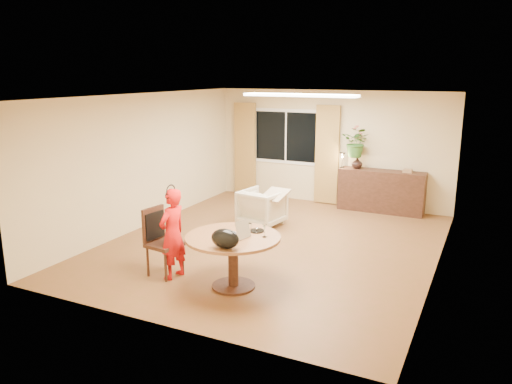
% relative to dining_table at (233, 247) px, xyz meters
% --- Properties ---
extents(floor, '(6.50, 6.50, 0.00)m').
position_rel_dining_table_xyz_m(floor, '(-0.22, 1.90, -0.60)').
color(floor, brown).
rests_on(floor, ground).
extents(ceiling, '(6.50, 6.50, 0.00)m').
position_rel_dining_table_xyz_m(ceiling, '(-0.22, 1.90, 2.00)').
color(ceiling, white).
rests_on(ceiling, wall_back).
extents(wall_back, '(5.50, 0.00, 5.50)m').
position_rel_dining_table_xyz_m(wall_back, '(-0.22, 5.15, 0.70)').
color(wall_back, beige).
rests_on(wall_back, floor).
extents(wall_left, '(0.00, 6.50, 6.50)m').
position_rel_dining_table_xyz_m(wall_left, '(-2.97, 1.90, 0.70)').
color(wall_left, beige).
rests_on(wall_left, floor).
extents(wall_right, '(0.00, 6.50, 6.50)m').
position_rel_dining_table_xyz_m(wall_right, '(2.53, 1.90, 0.70)').
color(wall_right, beige).
rests_on(wall_right, floor).
extents(window, '(1.70, 0.03, 1.30)m').
position_rel_dining_table_xyz_m(window, '(-1.32, 5.13, 0.90)').
color(window, white).
rests_on(window, wall_back).
extents(curtain_left, '(0.55, 0.08, 2.25)m').
position_rel_dining_table_xyz_m(curtain_left, '(-2.37, 5.05, 0.55)').
color(curtain_left, olive).
rests_on(curtain_left, wall_back).
extents(curtain_right, '(0.55, 0.08, 2.25)m').
position_rel_dining_table_xyz_m(curtain_right, '(-0.27, 5.05, 0.55)').
color(curtain_right, olive).
rests_on(curtain_right, wall_back).
extents(ceiling_panel, '(2.20, 0.35, 0.05)m').
position_rel_dining_table_xyz_m(ceiling_panel, '(-0.22, 3.10, 1.97)').
color(ceiling_panel, white).
rests_on(ceiling_panel, ceiling).
extents(dining_table, '(1.34, 1.34, 0.76)m').
position_rel_dining_table_xyz_m(dining_table, '(0.00, 0.00, 0.00)').
color(dining_table, brown).
rests_on(dining_table, floor).
extents(dining_chair, '(0.55, 0.51, 1.03)m').
position_rel_dining_table_xyz_m(dining_chair, '(-1.13, -0.06, -0.09)').
color(dining_chair, black).
rests_on(dining_chair, floor).
extents(child, '(0.53, 0.38, 1.36)m').
position_rel_dining_table_xyz_m(child, '(-0.97, -0.07, 0.08)').
color(child, red).
rests_on(child, floor).
extents(laptop, '(0.44, 0.34, 0.26)m').
position_rel_dining_table_xyz_m(laptop, '(-0.00, 0.01, 0.29)').
color(laptop, '#B7B7BC').
rests_on(laptop, dining_table).
extents(tumbler, '(0.09, 0.09, 0.11)m').
position_rel_dining_table_xyz_m(tumbler, '(0.10, 0.32, 0.22)').
color(tumbler, white).
rests_on(tumbler, dining_table).
extents(wine_glass, '(0.07, 0.07, 0.19)m').
position_rel_dining_table_xyz_m(wine_glass, '(0.41, 0.15, 0.26)').
color(wine_glass, white).
rests_on(wine_glass, dining_table).
extents(pot_lid, '(0.25, 0.25, 0.04)m').
position_rel_dining_table_xyz_m(pot_lid, '(0.21, 0.33, 0.18)').
color(pot_lid, white).
rests_on(pot_lid, dining_table).
extents(handbag, '(0.42, 0.29, 0.26)m').
position_rel_dining_table_xyz_m(handbag, '(0.15, -0.48, 0.29)').
color(handbag, black).
rests_on(handbag, dining_table).
extents(armchair, '(0.89, 0.91, 0.72)m').
position_rel_dining_table_xyz_m(armchair, '(-0.89, 2.87, -0.24)').
color(armchair, '#BDAD96').
rests_on(armchair, floor).
extents(throw, '(0.51, 0.60, 0.03)m').
position_rel_dining_table_xyz_m(throw, '(-0.61, 2.86, 0.14)').
color(throw, beige).
rests_on(throw, armchair).
extents(sideboard, '(1.83, 0.45, 0.92)m').
position_rel_dining_table_xyz_m(sideboard, '(1.03, 4.91, -0.14)').
color(sideboard, black).
rests_on(sideboard, floor).
extents(vase, '(0.30, 0.30, 0.25)m').
position_rel_dining_table_xyz_m(vase, '(0.47, 4.91, 0.44)').
color(vase, black).
rests_on(vase, sideboard).
extents(bouquet, '(0.65, 0.58, 0.66)m').
position_rel_dining_table_xyz_m(bouquet, '(0.44, 4.91, 0.89)').
color(bouquet, '#386D29').
rests_on(bouquet, vase).
extents(book_stack, '(0.23, 0.19, 0.08)m').
position_rel_dining_table_xyz_m(book_stack, '(1.56, 4.91, 0.36)').
color(book_stack, '#8C6747').
rests_on(book_stack, sideboard).
extents(desk_lamp, '(0.18, 0.18, 0.35)m').
position_rel_dining_table_xyz_m(desk_lamp, '(0.14, 4.86, 0.49)').
color(desk_lamp, black).
rests_on(desk_lamp, sideboard).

